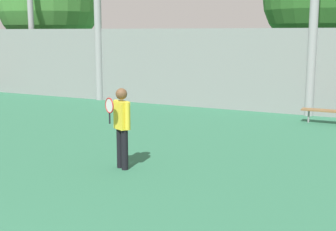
% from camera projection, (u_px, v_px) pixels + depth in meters
% --- Properties ---
extents(tennis_player, '(0.51, 0.49, 1.66)m').
position_uv_depth(tennis_player, '(122.00, 124.00, 9.42)').
color(tennis_player, black).
rests_on(tennis_player, ground_plane).
extents(back_fence, '(35.59, 0.06, 2.90)m').
position_uv_depth(back_fence, '(268.00, 71.00, 16.08)').
color(back_fence, gray).
rests_on(back_fence, ground_plane).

